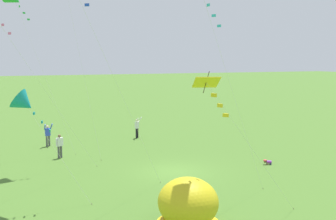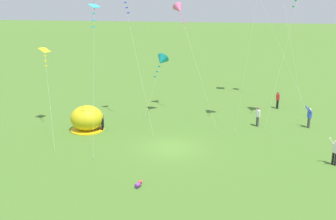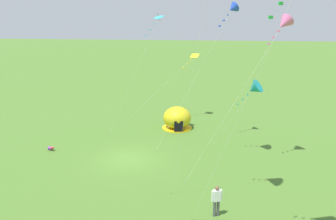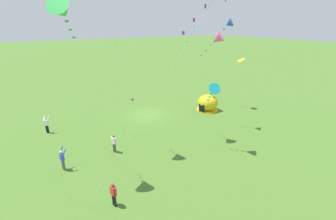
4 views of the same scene
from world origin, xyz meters
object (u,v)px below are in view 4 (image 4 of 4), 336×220
toddler_crawling (132,99)px  kite_purple (211,1)px  kite_teal (213,90)px  person_flying_kite (46,124)px  kite_blue (229,24)px  popup_tent (208,103)px  kite_pink (217,39)px  kite_green (62,11)px  person_watching_sky (114,143)px  kite_cyan (192,34)px  kite_yellow (238,62)px  person_center_field (62,159)px  person_far_back (114,193)px

toddler_crawling → kite_purple: (6.55, 24.02, 11.31)m
kite_teal → person_flying_kite: bearing=-35.5°
toddler_crawling → kite_blue: kite_blue is taller
popup_tent → kite_blue: size_ratio=0.25×
kite_blue → kite_pink: size_ratio=1.10×
kite_purple → kite_green: bearing=-68.3°
person_watching_sky → kite_teal: 10.13m
popup_tent → toddler_crawling: 11.46m
person_watching_sky → kite_cyan: (-12.23, -5.41, 8.67)m
kite_green → kite_yellow: kite_green is taller
person_watching_sky → kite_purple: size_ratio=0.14×
popup_tent → toddler_crawling: bearing=-52.9°
kite_blue → person_watching_sky: bearing=-3.7°
toddler_crawling → kite_pink: 19.29m
kite_yellow → person_watching_sky: bearing=8.9°
toddler_crawling → kite_blue: 17.91m
kite_purple → kite_yellow: size_ratio=1.70×
person_flying_kite → kite_cyan: bearing=173.6°
person_center_field → kite_green: kite_green is taller
kite_teal → kite_purple: bearing=45.8°
kite_blue → kite_pink: (4.31, 3.16, -1.08)m
toddler_crawling → kite_green: 21.55m
person_flying_kite → kite_green: 14.50m
kite_green → kite_blue: bearing=-173.2°
kite_purple → popup_tent: bearing=-132.0°
kite_green → kite_blue: size_ratio=1.09×
kite_blue → kite_green: bearing=6.8°
kite_cyan → kite_teal: bearing=67.4°
person_watching_sky → kite_blue: 15.41m
person_flying_kite → person_watching_sky: person_flying_kite is taller
kite_pink → kite_cyan: (-4.65, -9.33, -0.02)m
toddler_crawling → kite_cyan: kite_cyan is taller
popup_tent → kite_green: kite_green is taller
kite_yellow → person_flying_kite: bearing=-11.4°
popup_tent → person_flying_kite: 19.09m
person_far_back → kite_blue: bearing=-158.9°
toddler_crawling → person_center_field: person_center_field is taller
kite_pink → person_far_back: bearing=13.0°
kite_purple → kite_pink: bearing=-134.4°
kite_blue → person_center_field: bearing=-1.1°
kite_yellow → kite_pink: (10.22, 6.71, 3.52)m
toddler_crawling → person_watching_sky: (7.07, 12.88, 0.79)m
person_watching_sky → kite_cyan: 15.94m
kite_green → person_far_back: bearing=102.9°
kite_cyan → person_center_field: bearing=19.6°
person_watching_sky → kite_green: kite_green is taller
kite_pink → kite_green: bearing=-7.5°
kite_pink → popup_tent: bearing=-129.7°
person_center_field → person_flying_kite: same height
kite_blue → kite_cyan: kite_blue is taller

